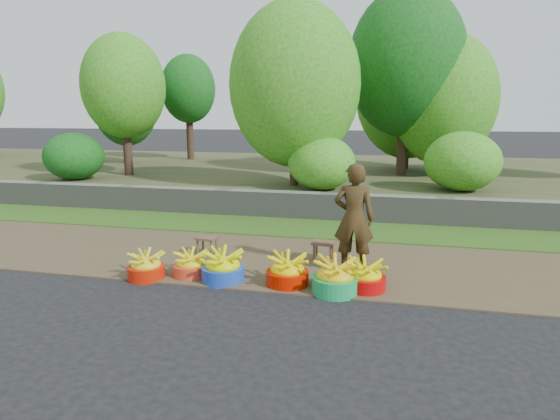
% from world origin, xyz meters
% --- Properties ---
extents(ground_plane, '(120.00, 120.00, 0.00)m').
position_xyz_m(ground_plane, '(0.00, 0.00, 0.00)').
color(ground_plane, black).
rests_on(ground_plane, ground).
extents(dirt_shoulder, '(80.00, 2.50, 0.02)m').
position_xyz_m(dirt_shoulder, '(0.00, 1.25, 0.01)').
color(dirt_shoulder, brown).
rests_on(dirt_shoulder, ground).
extents(grass_verge, '(80.00, 1.50, 0.04)m').
position_xyz_m(grass_verge, '(0.00, 3.25, 0.02)').
color(grass_verge, '#345D1A').
rests_on(grass_verge, ground).
extents(retaining_wall, '(80.00, 0.35, 0.55)m').
position_xyz_m(retaining_wall, '(0.00, 4.10, 0.28)').
color(retaining_wall, slate).
rests_on(retaining_wall, ground).
extents(earth_bank, '(80.00, 10.00, 0.50)m').
position_xyz_m(earth_bank, '(0.00, 9.00, 0.25)').
color(earth_bank, '#444627').
rests_on(earth_bank, ground).
extents(vegetation, '(35.38, 7.97, 4.76)m').
position_xyz_m(vegetation, '(-2.54, 7.79, 2.79)').
color(vegetation, '#39241B').
rests_on(vegetation, earth_bank).
extents(basin_a, '(0.48, 0.48, 0.36)m').
position_xyz_m(basin_a, '(-1.87, 0.14, 0.16)').
color(basin_a, red).
rests_on(basin_a, ground).
extents(basin_b, '(0.46, 0.46, 0.35)m').
position_xyz_m(basin_b, '(-1.34, 0.34, 0.16)').
color(basin_b, red).
rests_on(basin_b, ground).
extents(basin_c, '(0.55, 0.55, 0.41)m').
position_xyz_m(basin_c, '(-0.87, 0.26, 0.18)').
color(basin_c, '#1C42AF').
rests_on(basin_c, ground).
extents(basin_d, '(0.53, 0.53, 0.40)m').
position_xyz_m(basin_d, '(-0.03, 0.30, 0.18)').
color(basin_d, '#C31400').
rests_on(basin_d, ground).
extents(basin_e, '(0.56, 0.56, 0.42)m').
position_xyz_m(basin_e, '(0.57, 0.19, 0.19)').
color(basin_e, '#189F4F').
rests_on(basin_e, ground).
extents(basin_f, '(0.50, 0.50, 0.38)m').
position_xyz_m(basin_f, '(0.91, 0.35, 0.17)').
color(basin_f, '#B90808').
rests_on(basin_f, ground).
extents(stool_left, '(0.33, 0.27, 0.27)m').
position_xyz_m(stool_left, '(-1.48, 1.27, 0.23)').
color(stool_left, brown).
rests_on(stool_left, dirt_shoulder).
extents(stool_right, '(0.33, 0.27, 0.28)m').
position_xyz_m(stool_right, '(0.27, 1.37, 0.24)').
color(stool_right, brown).
rests_on(stool_right, dirt_shoulder).
extents(vendor_woman, '(0.53, 0.35, 1.47)m').
position_xyz_m(vendor_woman, '(0.72, 0.97, 0.75)').
color(vendor_woman, black).
rests_on(vendor_woman, dirt_shoulder).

